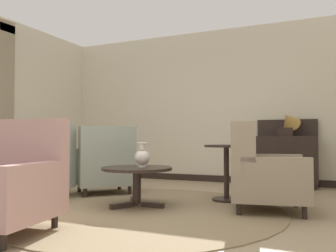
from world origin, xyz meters
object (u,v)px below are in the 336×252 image
(coffee_table, at_px, (137,174))
(gramophone, at_px, (288,123))
(armchair_far_left, at_px, (262,173))
(armchair_near_window, at_px, (105,165))
(sideboard, at_px, (286,158))
(porcelain_vase, at_px, (142,156))
(armchair_foreground_right, at_px, (36,167))
(side_table, at_px, (226,167))

(coffee_table, height_order, gramophone, gramophone)
(armchair_far_left, bearing_deg, armchair_near_window, 70.95)
(sideboard, bearing_deg, porcelain_vase, -119.63)
(armchair_foreground_right, height_order, side_table, armchair_foreground_right)
(armchair_far_left, xyz_separation_m, side_table, (-0.52, 0.44, 0.02))
(sideboard, bearing_deg, armchair_far_left, -91.72)
(porcelain_vase, distance_m, gramophone, 2.88)
(armchair_near_window, bearing_deg, side_table, 138.50)
(coffee_table, distance_m, gramophone, 2.98)
(coffee_table, distance_m, sideboard, 2.95)
(coffee_table, xyz_separation_m, gramophone, (1.53, 2.46, 0.69))
(porcelain_vase, height_order, side_table, porcelain_vase)
(armchair_far_left, height_order, sideboard, sideboard)
(armchair_foreground_right, height_order, gramophone, gramophone)
(armchair_near_window, xyz_separation_m, sideboard, (2.41, 1.87, 0.06))
(armchair_foreground_right, bearing_deg, armchair_far_left, 99.24)
(porcelain_vase, height_order, armchair_near_window, armchair_near_window)
(armchair_near_window, xyz_separation_m, armchair_foreground_right, (-0.54, -0.82, 0.00))
(side_table, height_order, sideboard, sideboard)
(coffee_table, height_order, armchair_far_left, armchair_far_left)
(porcelain_vase, relative_size, armchair_foreground_right, 0.29)
(side_table, bearing_deg, porcelain_vase, -137.29)
(side_table, bearing_deg, armchair_near_window, -176.02)
(coffee_table, relative_size, armchair_far_left, 0.84)
(porcelain_vase, bearing_deg, gramophone, 58.74)
(armchair_far_left, bearing_deg, porcelain_vase, 92.46)
(coffee_table, height_order, armchair_near_window, armchair_near_window)
(sideboard, bearing_deg, armchair_foreground_right, -137.70)
(porcelain_vase, relative_size, gramophone, 0.64)
(coffee_table, height_order, porcelain_vase, porcelain_vase)
(porcelain_vase, distance_m, armchair_foreground_right, 1.54)
(coffee_table, xyz_separation_m, armchair_far_left, (1.42, 0.37, 0.04))
(gramophone, bearing_deg, armchair_near_window, -144.03)
(armchair_foreground_right, distance_m, gramophone, 4.02)
(porcelain_vase, bearing_deg, armchair_far_left, 13.89)
(coffee_table, xyz_separation_m, side_table, (0.90, 0.81, 0.06))
(armchair_foreground_right, bearing_deg, side_table, 111.11)
(side_table, distance_m, sideboard, 1.84)
(porcelain_vase, bearing_deg, side_table, 42.71)
(armchair_near_window, xyz_separation_m, side_table, (1.82, 0.13, 0.02))
(porcelain_vase, xyz_separation_m, armchair_near_window, (-0.98, 0.65, -0.17))
(porcelain_vase, distance_m, armchair_far_left, 1.42)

